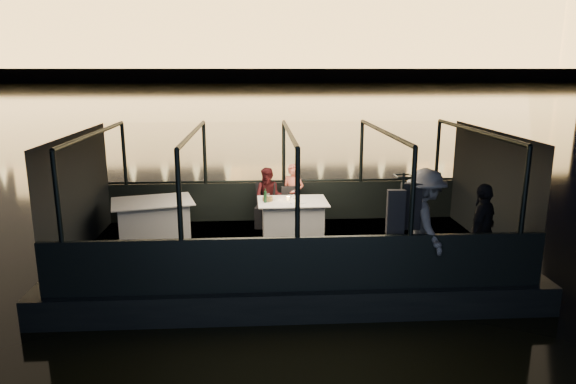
{
  "coord_description": "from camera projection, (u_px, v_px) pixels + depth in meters",
  "views": [
    {
      "loc": [
        -0.61,
        -9.61,
        3.97
      ],
      "look_at": [
        0.0,
        0.4,
        1.55
      ],
      "focal_mm": 32.0,
      "sensor_mm": 36.0,
      "label": 1
    }
  ],
  "objects": [
    {
      "name": "amber_candle",
      "position": [
        288.0,
        198.0,
        10.83
      ],
      "size": [
        0.06,
        0.06,
        0.07
      ],
      "primitive_type": "cylinder",
      "rotation": [
        0.0,
        0.0,
        -0.26
      ],
      "color": "gold",
      "rests_on": "dining_table_central"
    },
    {
      "name": "canopy_ribs",
      "position": [
        289.0,
        192.0,
        9.9
      ],
      "size": [
        8.0,
        4.0,
        2.3
      ],
      "primitive_type": null,
      "color": "black",
      "rests_on": "boat_deck"
    },
    {
      "name": "plate_near",
      "position": [
        301.0,
        202.0,
        10.62
      ],
      "size": [
        0.22,
        0.22,
        0.01
      ],
      "primitive_type": "cylinder",
      "rotation": [
        0.0,
        0.0,
        -0.0
      ],
      "color": "white",
      "rests_on": "dining_table_central"
    },
    {
      "name": "wine_glass_red",
      "position": [
        294.0,
        195.0,
        10.9
      ],
      "size": [
        0.06,
        0.06,
        0.18
      ],
      "primitive_type": null,
      "rotation": [
        0.0,
        0.0,
        -0.02
      ],
      "color": "silver",
      "rests_on": "dining_table_central"
    },
    {
      "name": "boat_hull",
      "position": [
        289.0,
        272.0,
        10.29
      ],
      "size": [
        8.6,
        4.4,
        1.0
      ],
      "primitive_type": "cube",
      "color": "black",
      "rests_on": "river_water"
    },
    {
      "name": "cabin_glass_starboard",
      "position": [
        298.0,
        194.0,
        7.86
      ],
      "size": [
        8.0,
        0.02,
        1.4
      ],
      "primitive_type": null,
      "color": "#99B2B2",
      "rests_on": "gunwale_starboard"
    },
    {
      "name": "coat_stand",
      "position": [
        401.0,
        230.0,
        8.37
      ],
      "size": [
        0.52,
        0.42,
        1.86
      ],
      "primitive_type": null,
      "rotation": [
        0.0,
        0.0,
        -0.01
      ],
      "color": "black",
      "rests_on": "boat_deck"
    },
    {
      "name": "passenger_stripe",
      "position": [
        424.0,
        229.0,
        8.6
      ],
      "size": [
        0.75,
        1.25,
        1.88
      ],
      "primitive_type": "imported",
      "rotation": [
        0.0,
        0.0,
        1.63
      ],
      "color": "silver",
      "rests_on": "boat_deck"
    },
    {
      "name": "end_wall_aft",
      "position": [
        491.0,
        189.0,
        10.14
      ],
      "size": [
        0.02,
        4.0,
        2.3
      ],
      "primitive_type": null,
      "color": "black",
      "rests_on": "boat_deck"
    },
    {
      "name": "plate_far",
      "position": [
        273.0,
        199.0,
        10.87
      ],
      "size": [
        0.28,
        0.28,
        0.02
      ],
      "primitive_type": "cylinder",
      "rotation": [
        0.0,
        0.0,
        0.09
      ],
      "color": "silver",
      "rests_on": "dining_table_central"
    },
    {
      "name": "dining_table_central",
      "position": [
        292.0,
        218.0,
        10.85
      ],
      "size": [
        1.47,
        1.08,
        0.77
      ],
      "primitive_type": "cube",
      "rotation": [
        0.0,
        0.0,
        0.02
      ],
      "color": "white",
      "rests_on": "boat_deck"
    },
    {
      "name": "embankment",
      "position": [
        257.0,
        76.0,
        213.83
      ],
      "size": [
        400.0,
        140.0,
        6.0
      ],
      "primitive_type": "cube",
      "color": "#423D33",
      "rests_on": "ground"
    },
    {
      "name": "wine_bottle",
      "position": [
        265.0,
        195.0,
        10.59
      ],
      "size": [
        0.07,
        0.07,
        0.3
      ],
      "primitive_type": "cylinder",
      "rotation": [
        0.0,
        0.0,
        -0.16
      ],
      "color": "#14391B",
      "rests_on": "dining_table_central"
    },
    {
      "name": "end_wall_fore",
      "position": [
        78.0,
        195.0,
        9.66
      ],
      "size": [
        0.02,
        4.0,
        2.3
      ],
      "primitive_type": null,
      "color": "black",
      "rests_on": "boat_deck"
    },
    {
      "name": "gunwale_starboard",
      "position": [
        297.0,
        264.0,
        8.13
      ],
      "size": [
        8.0,
        0.08,
        0.9
      ],
      "primitive_type": "cube",
      "color": "black",
      "rests_on": "boat_deck"
    },
    {
      "name": "cabin_roof_glass",
      "position": [
        289.0,
        132.0,
        9.63
      ],
      "size": [
        8.0,
        4.0,
        0.02
      ],
      "primitive_type": null,
      "color": "#99B2B2",
      "rests_on": "boat_deck"
    },
    {
      "name": "chair_port_left",
      "position": [
        266.0,
        207.0,
        11.45
      ],
      "size": [
        0.52,
        0.52,
        0.96
      ],
      "primitive_type": "cube",
      "rotation": [
        0.0,
        0.0,
        -0.19
      ],
      "color": "black",
      "rests_on": "boat_deck"
    },
    {
      "name": "bread_basket",
      "position": [
        268.0,
        199.0,
        10.75
      ],
      "size": [
        0.24,
        0.24,
        0.09
      ],
      "primitive_type": "cylinder",
      "rotation": [
        0.0,
        0.0,
        0.1
      ],
      "color": "olive",
      "rests_on": "dining_table_central"
    },
    {
      "name": "cabin_glass_port",
      "position": [
        284.0,
        152.0,
        11.74
      ],
      "size": [
        8.0,
        0.02,
        1.4
      ],
      "primitive_type": null,
      "color": "#99B2B2",
      "rests_on": "gunwale_port"
    },
    {
      "name": "person_man_maroon",
      "position": [
        268.0,
        193.0,
        11.48
      ],
      "size": [
        0.77,
        0.68,
        1.33
      ],
      "primitive_type": "imported",
      "rotation": [
        0.0,
        0.0,
        -0.35
      ],
      "color": "#441316",
      "rests_on": "boat_deck"
    },
    {
      "name": "person_woman_coral",
      "position": [
        293.0,
        192.0,
        11.57
      ],
      "size": [
        0.59,
        0.49,
        1.39
      ],
      "primitive_type": "imported",
      "rotation": [
        0.0,
        0.0,
        -0.37
      ],
      "color": "#DD6950",
      "rests_on": "boat_deck"
    },
    {
      "name": "river_water",
      "position": [
        260.0,
        92.0,
        87.92
      ],
      "size": [
        500.0,
        500.0,
        0.0
      ],
      "primitive_type": "plane",
      "color": "black",
      "rests_on": "ground"
    },
    {
      "name": "dining_table_aft",
      "position": [
        154.0,
        222.0,
        10.55
      ],
      "size": [
        1.84,
        1.53,
        0.85
      ],
      "primitive_type": "cube",
      "rotation": [
        0.0,
        0.0,
        0.26
      ],
      "color": "white",
      "rests_on": "boat_deck"
    },
    {
      "name": "gunwale_port",
      "position": [
        284.0,
        201.0,
        12.01
      ],
      "size": [
        8.0,
        0.08,
        0.9
      ],
      "primitive_type": "cube",
      "color": "black",
      "rests_on": "boat_deck"
    },
    {
      "name": "wine_glass_empty",
      "position": [
        291.0,
        199.0,
        10.5
      ],
      "size": [
        0.07,
        0.07,
        0.18
      ],
      "primitive_type": null,
      "rotation": [
        0.0,
        0.0,
        0.1
      ],
      "color": "silver",
      "rests_on": "dining_table_central"
    },
    {
      "name": "wine_glass_white",
      "position": [
        268.0,
        198.0,
        10.61
      ],
      "size": [
        0.07,
        0.07,
        0.19
      ],
      "primitive_type": null,
      "rotation": [
        0.0,
        0.0,
        0.21
      ],
      "color": "silver",
      "rests_on": "dining_table_central"
    },
    {
      "name": "boat_deck",
      "position": [
        289.0,
        249.0,
        10.18
      ],
      "size": [
        8.0,
        4.0,
        0.04
      ],
      "primitive_type": "cube",
      "color": "black",
      "rests_on": "boat_hull"
    },
    {
      "name": "passenger_dark",
      "position": [
        482.0,
        229.0,
        8.59
      ],
      "size": [
        0.95,
        0.98,
        1.64
      ],
      "primitive_type": "imported",
      "rotation": [
        0.0,
        0.0,
        3.97
      ],
      "color": "black",
      "rests_on": "boat_deck"
    },
    {
      "name": "chair_port_right",
      "position": [
        291.0,
        209.0,
        11.35
      ],
      "size": [
        0.45,
        0.45,
        0.91
      ],
      "primitive_type": "cube",
      "rotation": [
        0.0,
        0.0,
        0.07
      ],
      "color": "black",
      "rests_on": "boat_deck"
    }
  ]
}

